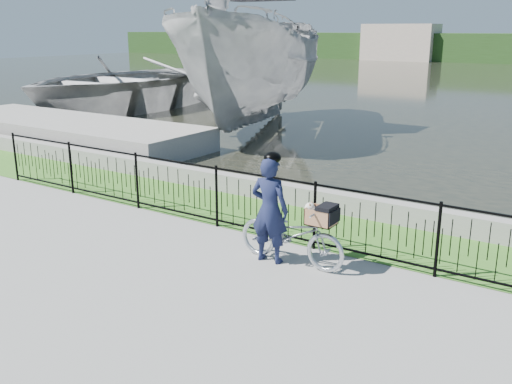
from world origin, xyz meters
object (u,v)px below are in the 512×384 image
Objects in this scene: boat_near at (255,68)px; dock at (67,131)px; bicycle_rig at (292,234)px; cyclist at (270,208)px; boat_far at (125,83)px.

dock is at bearing -128.74° from boat_near.
bicycle_rig is 1.03× the size of cyclist.
dock is 5.75× the size of cyclist.
cyclist is at bearing -161.05° from bicycle_rig.
boat_far reaches higher than bicycle_rig.
bicycle_rig is at bearing -36.53° from boat_far.
boat_near is at bearing 124.66° from cyclist.
boat_far is at bearing 142.57° from cyclist.
boat_far is at bearing 122.28° from dock.
cyclist is 0.15× the size of boat_near.
cyclist is 11.84m from boat_near.
boat_far is (-4.19, 6.63, 0.81)m from dock.
bicycle_rig is 18.91m from boat_far.
boat_near reaches higher than dock.
boat_far is at bearing 143.47° from bicycle_rig.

